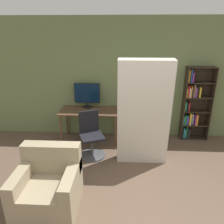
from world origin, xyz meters
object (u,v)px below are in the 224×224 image
object	(u,v)px
bookshelf	(194,105)
office_chair	(91,139)
monitor	(87,94)
armchair	(49,185)
mattress_near	(144,114)

from	to	relation	value
bookshelf	office_chair	bearing A→B (deg)	-158.03
monitor	office_chair	size ratio (longest dim) A/B	0.64
bookshelf	armchair	xyz separation A→B (m)	(-2.64, -2.28, -0.48)
office_chair	bookshelf	bearing A→B (deg)	21.97
office_chair	armchair	size ratio (longest dim) A/B	1.06
monitor	mattress_near	xyz separation A→B (m)	(1.20, -1.09, -0.05)
mattress_near	armchair	world-z (taller)	mattress_near
monitor	bookshelf	bearing A→B (deg)	0.53
monitor	bookshelf	world-z (taller)	bookshelf
mattress_near	armchair	bearing A→B (deg)	-140.35
office_chair	bookshelf	world-z (taller)	bookshelf
monitor	mattress_near	bearing A→B (deg)	-42.36
mattress_near	office_chair	bearing A→B (deg)	167.90
monitor	office_chair	distance (m)	1.12
monitor	office_chair	world-z (taller)	monitor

